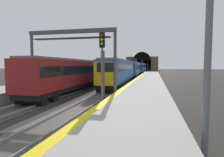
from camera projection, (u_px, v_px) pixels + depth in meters
name	position (u px, v px, depth m)	size (l,w,h in m)	color
ground_plane	(73.00, 113.00, 12.98)	(320.00, 320.00, 0.00)	#282623
platform_right	(138.00, 109.00, 11.96)	(112.00, 4.50, 1.02)	#9E9B93
platform_right_edge_strip	(108.00, 100.00, 12.36)	(112.00, 0.50, 0.01)	yellow
track_main_line	(73.00, 112.00, 12.97)	(160.00, 2.84, 0.21)	#4C4742
track_adjacent_line	(18.00, 109.00, 13.95)	(160.00, 2.82, 0.21)	#383533
train_main_approaching	(137.00, 68.00, 58.62)	(78.16, 3.04, 5.07)	#264C99
train_adjacent_platform	(100.00, 71.00, 34.44)	(42.14, 2.89, 4.04)	maroon
railway_signal_near	(102.00, 64.00, 13.48)	(0.39, 0.38, 5.62)	#4C4C54
railway_signal_mid	(142.00, 66.00, 57.79)	(0.39, 0.38, 5.02)	#38383D
railway_signal_far	(148.00, 66.00, 102.90)	(0.39, 0.38, 5.46)	#38383D
overhead_signal_gantry	(71.00, 47.00, 17.54)	(0.70, 8.69, 6.63)	#3F3F47
tunnel_portal	(142.00, 64.00, 117.38)	(2.78, 19.80, 11.64)	brown
catenary_mast_near	(207.00, 38.00, 5.91)	(0.22, 2.13, 8.15)	#595B60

